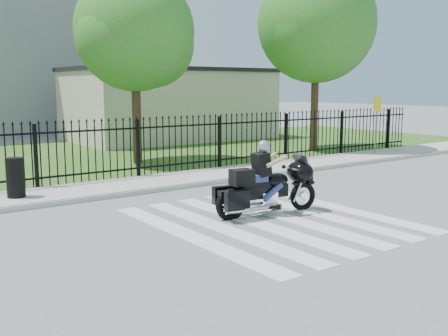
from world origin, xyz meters
TOP-DOWN VIEW (x-y plane):
  - ground at (0.00, 0.00)m, footprint 120.00×120.00m
  - crosswalk at (0.00, 0.00)m, footprint 5.00×5.50m
  - sidewalk at (0.00, 5.00)m, footprint 40.00×2.00m
  - curb at (0.00, 4.00)m, footprint 40.00×0.12m
  - grass_strip at (0.00, 12.00)m, footprint 40.00×12.00m
  - iron_fence at (0.00, 6.00)m, footprint 26.00×0.04m
  - tree_mid at (1.50, 9.00)m, footprint 4.20×4.20m
  - tree_right at (9.50, 8.00)m, footprint 5.00×5.00m
  - building_low at (7.00, 16.00)m, footprint 10.00×6.00m
  - building_low_roof at (7.00, 16.00)m, footprint 10.20×6.20m
  - motorcycle_rider at (0.21, 0.44)m, footprint 2.52×1.06m
  - traffic_sign at (10.23, 5.27)m, footprint 0.49×0.09m
  - litter_bin at (-3.81, 4.97)m, footprint 0.52×0.52m

SIDE VIEW (x-z plane):
  - ground at x=0.00m, z-range 0.00..0.00m
  - crosswalk at x=0.00m, z-range 0.00..0.01m
  - grass_strip at x=0.00m, z-range 0.00..0.02m
  - sidewalk at x=0.00m, z-range 0.00..0.12m
  - curb at x=0.00m, z-range 0.00..0.12m
  - litter_bin at x=-3.81m, z-range 0.12..1.08m
  - motorcycle_rider at x=0.21m, z-range -0.15..1.52m
  - iron_fence at x=0.00m, z-range 0.00..1.80m
  - traffic_sign at x=10.23m, z-range 0.60..2.85m
  - building_low at x=7.00m, z-range 0.00..3.50m
  - building_low_roof at x=7.00m, z-range 3.50..3.70m
  - tree_mid at x=1.50m, z-range 1.28..8.06m
  - tree_right at x=9.50m, z-range 1.44..9.34m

